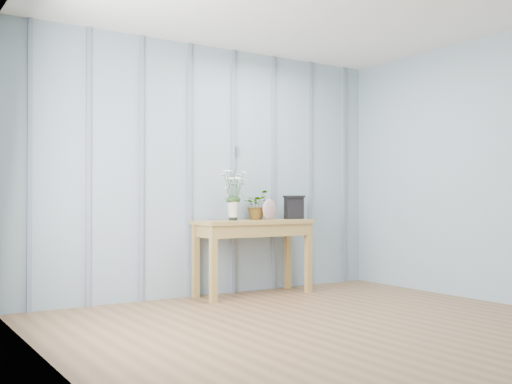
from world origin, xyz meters
TOP-DOWN VIEW (x-y plane):
  - ground at (0.00, 0.00)m, footprint 4.50×4.50m
  - room_shell at (0.00, 0.92)m, footprint 4.00×4.50m
  - sideboard at (0.35, 1.99)m, footprint 1.20×0.45m
  - daisy_vase at (0.11, 1.99)m, footprint 0.37×0.28m
  - spider_plant at (0.46, 2.12)m, footprint 0.35×0.34m
  - felt_disc_vessel at (0.53, 1.98)m, footprint 0.22×0.12m
  - carved_box at (0.88, 2.03)m, footprint 0.24×0.21m

SIDE VIEW (x-z plane):
  - ground at x=0.00m, z-range 0.00..0.00m
  - sideboard at x=0.35m, z-range 0.26..1.01m
  - felt_disc_vessel at x=0.53m, z-range 0.75..0.96m
  - carved_box at x=0.88m, z-range 0.75..1.00m
  - spider_plant at x=0.46m, z-range 0.75..1.05m
  - daisy_vase at x=0.11m, z-range 0.81..1.34m
  - room_shell at x=0.00m, z-range 0.74..3.24m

